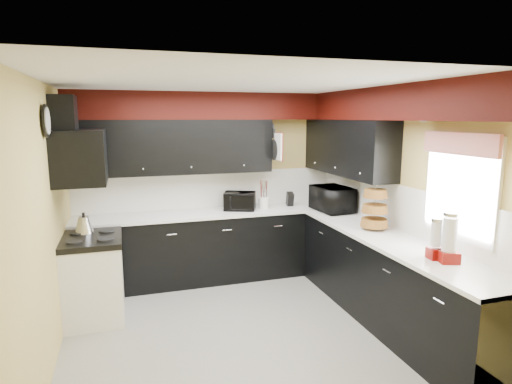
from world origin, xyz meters
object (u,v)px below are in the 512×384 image
Objects in this scene: knife_block at (290,199)px; kettle at (84,225)px; toaster_oven at (240,201)px; microwave at (333,199)px; utensil_crock at (264,203)px.

kettle is at bearing -159.95° from knife_block.
kettle is (-1.93, -0.54, -0.05)m from toaster_oven.
utensil_crock is at bearing 56.59° from microwave.
toaster_oven is 2.06× the size of kettle.
microwave reaches higher than toaster_oven.
utensil_crock is at bearing 13.50° from kettle.
knife_block reaches higher than kettle.
microwave is 0.94m from utensil_crock.
toaster_oven is at bearing -178.60° from utensil_crock.
kettle is at bearing -166.50° from utensil_crock.
knife_block is 0.95× the size of kettle.
utensil_crock is (-0.82, 0.45, -0.09)m from microwave.
kettle reaches higher than utensil_crock.
microwave reaches higher than kettle.
toaster_oven is 2.01m from kettle.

